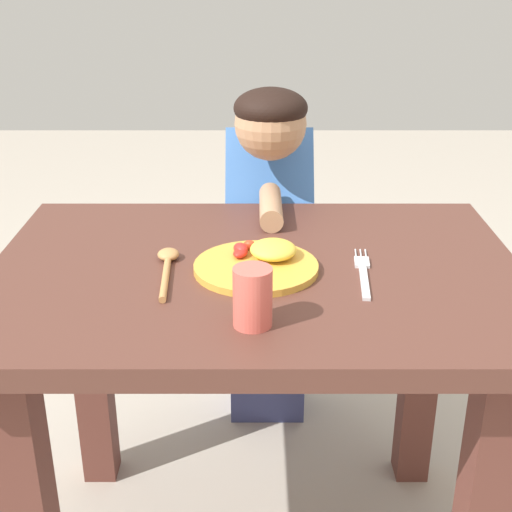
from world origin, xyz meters
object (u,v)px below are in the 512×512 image
(plate, at_px, (259,262))
(spoon, at_px, (166,264))
(fork, at_px, (362,273))
(drinking_cup, at_px, (251,297))
(person, at_px, (267,254))

(plate, relative_size, spoon, 1.10)
(fork, height_order, drinking_cup, drinking_cup)
(plate, height_order, spoon, plate)
(spoon, height_order, drinking_cup, drinking_cup)
(plate, xyz_separation_m, spoon, (-0.17, 0.00, -0.00))
(plate, bearing_deg, person, 87.15)
(fork, relative_size, drinking_cup, 2.22)
(plate, distance_m, fork, 0.19)
(fork, bearing_deg, drinking_cup, 137.98)
(plate, relative_size, person, 0.24)
(drinking_cup, bearing_deg, plate, 86.28)
(plate, bearing_deg, drinking_cup, -93.72)
(drinking_cup, height_order, person, person)
(fork, xyz_separation_m, spoon, (-0.36, 0.03, 0.01))
(drinking_cup, bearing_deg, fork, 43.14)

